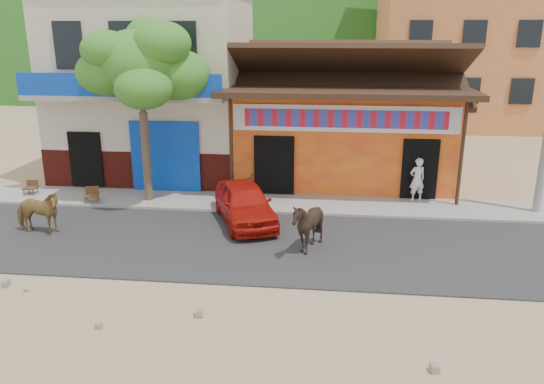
{
  "coord_description": "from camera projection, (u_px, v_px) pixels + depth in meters",
  "views": [
    {
      "loc": [
        1.53,
        -10.98,
        5.74
      ],
      "look_at": [
        -0.03,
        3.0,
        1.4
      ],
      "focal_mm": 35.0,
      "sensor_mm": 36.0,
      "label": 1
    }
  ],
  "objects": [
    {
      "name": "ground",
      "position": [
        259.0,
        287.0,
        12.28
      ],
      "size": [
        120.0,
        120.0,
        0.0
      ],
      "primitive_type": "plane",
      "color": "#9E825B",
      "rests_on": "ground"
    },
    {
      "name": "road",
      "position": [
        271.0,
        245.0,
        14.65
      ],
      "size": [
        60.0,
        5.0,
        0.04
      ],
      "primitive_type": "cube",
      "color": "#28282B",
      "rests_on": "ground"
    },
    {
      "name": "sidewalk",
      "position": [
        283.0,
        204.0,
        17.96
      ],
      "size": [
        60.0,
        2.0,
        0.12
      ],
      "primitive_type": "cube",
      "color": "gray",
      "rests_on": "ground"
    },
    {
      "name": "dance_club",
      "position": [
        342.0,
        133.0,
        21.04
      ],
      "size": [
        8.0,
        6.0,
        3.6
      ],
      "primitive_type": "cube",
      "color": "orange",
      "rests_on": "ground"
    },
    {
      "name": "cafe_building",
      "position": [
        156.0,
        87.0,
        21.33
      ],
      "size": [
        7.0,
        6.0,
        7.0
      ],
      "primitive_type": "cube",
      "color": "beige",
      "rests_on": "ground"
    },
    {
      "name": "apartment_front",
      "position": [
        457.0,
        24.0,
        32.36
      ],
      "size": [
        9.0,
        9.0,
        12.0
      ],
      "primitive_type": "cube",
      "color": "#CC723F",
      "rests_on": "ground"
    },
    {
      "name": "tree",
      "position": [
        143.0,
        112.0,
        17.36
      ],
      "size": [
        3.0,
        3.0,
        6.0
      ],
      "primitive_type": null,
      "color": "#2D721E",
      "rests_on": "sidewalk"
    },
    {
      "name": "cow_tan",
      "position": [
        38.0,
        212.0,
        15.28
      ],
      "size": [
        1.53,
        0.72,
        1.28
      ],
      "primitive_type": "imported",
      "rotation": [
        0.0,
        0.0,
        1.55
      ],
      "color": "olive",
      "rests_on": "road"
    },
    {
      "name": "cow_dark",
      "position": [
        308.0,
        226.0,
        14.0
      ],
      "size": [
        1.68,
        1.61,
        1.44
      ],
      "primitive_type": "imported",
      "rotation": [
        0.0,
        0.0,
        -1.13
      ],
      "color": "black",
      "rests_on": "road"
    },
    {
      "name": "red_car",
      "position": [
        245.0,
        203.0,
        16.16
      ],
      "size": [
        2.7,
        3.91,
        1.24
      ],
      "primitive_type": "imported",
      "rotation": [
        0.0,
        0.0,
        0.38
      ],
      "color": "#B5150C",
      "rests_on": "road"
    },
    {
      "name": "scooter",
      "position": [
        238.0,
        187.0,
        18.12
      ],
      "size": [
        1.71,
        0.8,
        0.87
      ],
      "primitive_type": "imported",
      "rotation": [
        0.0,
        0.0,
        1.43
      ],
      "color": "black",
      "rests_on": "sidewalk"
    },
    {
      "name": "pedestrian",
      "position": [
        417.0,
        179.0,
        17.91
      ],
      "size": [
        0.63,
        0.51,
        1.49
      ],
      "primitive_type": "imported",
      "rotation": [
        0.0,
        0.0,
        3.45
      ],
      "color": "silver",
      "rests_on": "sidewalk"
    },
    {
      "name": "cafe_chair_left",
      "position": [
        91.0,
        189.0,
        17.82
      ],
      "size": [
        0.54,
        0.54,
        0.95
      ],
      "primitive_type": null,
      "rotation": [
        0.0,
        0.0,
        0.25
      ],
      "color": "#4D2819",
      "rests_on": "sidewalk"
    },
    {
      "name": "cafe_chair_right",
      "position": [
        29.0,
        182.0,
        18.72
      ],
      "size": [
        0.43,
        0.43,
        0.89
      ],
      "primitive_type": null,
      "rotation": [
        0.0,
        0.0,
        0.03
      ],
      "color": "#53281B",
      "rests_on": "sidewalk"
    }
  ]
}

